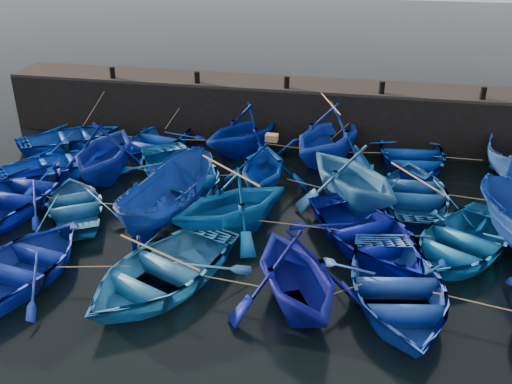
% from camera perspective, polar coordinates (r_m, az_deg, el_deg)
% --- Properties ---
extents(ground, '(120.00, 120.00, 0.00)m').
position_cam_1_polar(ground, '(17.31, -2.19, -6.65)').
color(ground, black).
rests_on(ground, ground).
extents(quay_wall, '(26.00, 2.50, 2.50)m').
position_cam_1_polar(quay_wall, '(26.16, 3.31, 7.98)').
color(quay_wall, black).
rests_on(quay_wall, ground).
extents(quay_top, '(26.00, 2.50, 0.12)m').
position_cam_1_polar(quay_top, '(25.78, 3.39, 10.75)').
color(quay_top, black).
rests_on(quay_top, quay_wall).
extents(bollard_0, '(0.24, 0.24, 0.50)m').
position_cam_1_polar(bollard_0, '(27.19, -14.16, 11.50)').
color(bollard_0, black).
rests_on(bollard_0, quay_top).
extents(bollard_1, '(0.24, 0.24, 0.50)m').
position_cam_1_polar(bollard_1, '(25.73, -5.92, 11.34)').
color(bollard_1, black).
rests_on(bollard_1, quay_top).
extents(bollard_2, '(0.24, 0.24, 0.50)m').
position_cam_1_polar(bollard_2, '(24.84, 3.08, 10.90)').
color(bollard_2, black).
rests_on(bollard_2, quay_top).
extents(bollard_3, '(0.24, 0.24, 0.50)m').
position_cam_1_polar(bollard_3, '(24.58, 12.48, 10.17)').
color(bollard_3, black).
rests_on(bollard_3, quay_top).
extents(bollard_4, '(0.24, 0.24, 0.50)m').
position_cam_1_polar(bollard_4, '(24.96, 21.78, 9.17)').
color(bollard_4, black).
rests_on(bollard_4, quay_top).
extents(boat_0, '(5.46, 5.33, 0.93)m').
position_cam_1_polar(boat_0, '(26.61, -18.09, 5.23)').
color(boat_0, '#0A38A5').
rests_on(boat_0, ground).
extents(boat_1, '(4.24, 5.24, 0.96)m').
position_cam_1_polar(boat_1, '(25.37, -10.00, 5.19)').
color(boat_1, '#0D3AC0').
rests_on(boat_1, ground).
extents(boat_2, '(5.37, 5.54, 2.22)m').
position_cam_1_polar(boat_2, '(24.33, -1.19, 6.26)').
color(boat_2, '#001B8C').
rests_on(boat_2, ground).
extents(boat_3, '(5.69, 6.06, 2.56)m').
position_cam_1_polar(boat_3, '(23.51, 7.23, 5.78)').
color(boat_3, '#1034BF').
rests_on(boat_3, ground).
extents(boat_4, '(4.59, 5.96, 1.15)m').
position_cam_1_polar(boat_4, '(24.02, 15.25, 3.67)').
color(boat_4, navy).
rests_on(boat_4, ground).
extents(boat_5, '(2.29, 4.46, 1.65)m').
position_cam_1_polar(boat_5, '(24.46, 23.90, 3.34)').
color(boat_5, blue).
rests_on(boat_5, ground).
extents(boat_6, '(5.59, 5.64, 0.96)m').
position_cam_1_polar(boat_6, '(23.70, -19.48, 2.53)').
color(boat_6, '#073BCC').
rests_on(boat_6, ground).
extents(boat_7, '(4.23, 4.81, 2.39)m').
position_cam_1_polar(boat_7, '(22.71, -14.92, 4.11)').
color(boat_7, navy).
rests_on(boat_7, ground).
extents(boat_8, '(6.64, 6.97, 1.18)m').
position_cam_1_polar(boat_8, '(21.62, -7.56, 1.92)').
color(boat_8, '#0E5AAA').
rests_on(boat_8, ground).
extents(boat_9, '(3.62, 4.10, 2.01)m').
position_cam_1_polar(boat_9, '(20.99, 0.74, 2.64)').
color(boat_9, navy).
rests_on(boat_9, ground).
extents(boat_10, '(6.00, 6.08, 2.42)m').
position_cam_1_polar(boat_10, '(20.08, 9.68, 1.77)').
color(boat_10, '#23659E').
rests_on(boat_10, ground).
extents(boat_11, '(3.84, 5.17, 1.03)m').
position_cam_1_polar(boat_11, '(20.86, 15.62, -0.02)').
color(boat_11, navy).
rests_on(boat_11, ground).
extents(boat_13, '(4.00, 5.41, 1.09)m').
position_cam_1_polar(boat_13, '(21.68, -22.60, -0.03)').
color(boat_13, navy).
rests_on(boat_13, ground).
extents(boat_14, '(4.69, 5.06, 0.85)m').
position_cam_1_polar(boat_14, '(20.44, -17.64, -1.14)').
color(boat_14, '#1F5E95').
rests_on(boat_14, ground).
extents(boat_15, '(2.83, 5.23, 1.92)m').
position_cam_1_polar(boat_15, '(18.94, -8.87, -0.56)').
color(boat_15, navy).
rests_on(boat_15, ground).
extents(boat_16, '(5.48, 5.48, 2.19)m').
position_cam_1_polar(boat_16, '(18.12, -2.55, -1.06)').
color(boat_16, '#0555A6').
rests_on(boat_16, ground).
extents(boat_17, '(6.02, 6.41, 1.08)m').
position_cam_1_polar(boat_17, '(17.85, 11.08, -4.04)').
color(boat_17, '#000A7C').
rests_on(boat_17, ground).
extents(boat_18, '(5.58, 6.12, 1.04)m').
position_cam_1_polar(boat_18, '(18.26, 19.92, -4.57)').
color(boat_18, '#1469B2').
rests_on(boat_18, ground).
extents(boat_21, '(4.22, 5.36, 1.01)m').
position_cam_1_polar(boat_21, '(17.37, -22.42, -6.76)').
color(boat_21, '#0F2797').
rests_on(boat_21, ground).
extents(boat_22, '(5.53, 6.33, 1.09)m').
position_cam_1_polar(boat_22, '(16.00, -9.55, -7.71)').
color(boat_22, '#2B76C4').
rests_on(boat_22, ground).
extents(boat_23, '(5.16, 5.41, 2.21)m').
position_cam_1_polar(boat_23, '(14.71, 4.00, -8.08)').
color(boat_23, '#080E7F').
rests_on(boat_23, ground).
extents(boat_24, '(4.65, 5.84, 1.09)m').
position_cam_1_polar(boat_24, '(15.54, 13.92, -9.34)').
color(boat_24, '#1A45B3').
rests_on(boat_24, ground).
extents(wooden_crate, '(0.44, 0.34, 0.25)m').
position_cam_1_polar(wooden_crate, '(20.52, 1.58, 5.46)').
color(wooden_crate, olive).
rests_on(wooden_crate, boat_9).
extents(mooring_ropes, '(18.40, 11.85, 2.10)m').
position_cam_1_polar(mooring_ropes, '(21.36, 1.42, 2.72)').
color(mooring_ropes, tan).
rests_on(mooring_ropes, ground).
extents(loose_oars, '(9.32, 11.82, 1.59)m').
position_cam_1_polar(loose_oars, '(18.92, 3.88, 2.33)').
color(loose_oars, '#99724C').
rests_on(loose_oars, ground).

